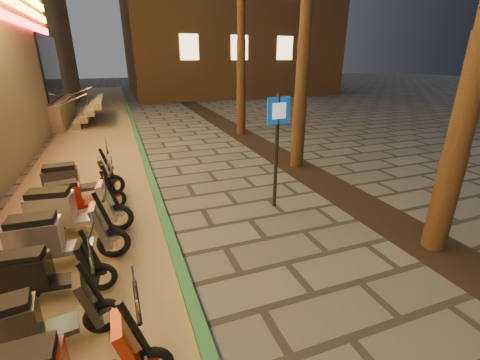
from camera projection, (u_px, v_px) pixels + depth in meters
name	position (u px, v px, depth m)	size (l,w,h in m)	color
parking_strip	(91.00, 160.00, 10.89)	(3.40, 60.00, 0.01)	#8C7251
green_curb	(143.00, 154.00, 11.43)	(0.18, 60.00, 0.10)	#276A39
planting_strip	(334.00, 188.00, 8.55)	(1.20, 40.00, 0.02)	black
pedestrian_sign	(277.00, 136.00, 6.98)	(0.57, 0.12, 2.58)	black
scooter_7	(31.00, 322.00, 3.62)	(1.56, 0.61, 1.10)	black
scooter_8	(44.00, 272.00, 4.48)	(1.52, 0.55, 1.07)	black
scooter_9	(55.00, 238.00, 5.17)	(1.80, 0.63, 1.27)	black
scooter_10	(68.00, 210.00, 6.09)	(1.86, 0.73, 1.30)	black
scooter_11	(77.00, 197.00, 6.85)	(1.59, 0.66, 1.12)	black
scooter_12	(74.00, 180.00, 7.63)	(1.77, 0.62, 1.25)	black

